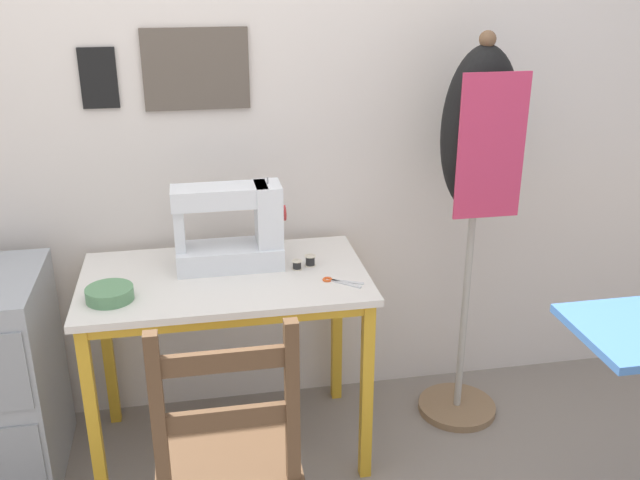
% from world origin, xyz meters
% --- Properties ---
extents(wall_back, '(10.00, 0.07, 2.55)m').
position_xyz_m(wall_back, '(-0.00, 0.65, 1.28)').
color(wall_back, silver).
rests_on(wall_back, ground_plane).
extents(sewing_table, '(1.00, 0.59, 0.73)m').
position_xyz_m(sewing_table, '(0.00, 0.28, 0.63)').
color(sewing_table, silver).
rests_on(sewing_table, ground_plane).
extents(sewing_machine, '(0.39, 0.17, 0.33)m').
position_xyz_m(sewing_machine, '(0.05, 0.37, 0.87)').
color(sewing_machine, white).
rests_on(sewing_machine, sewing_table).
extents(fabric_bowl, '(0.15, 0.15, 0.04)m').
position_xyz_m(fabric_bowl, '(-0.38, 0.17, 0.75)').
color(fabric_bowl, '#56895B').
rests_on(fabric_bowl, sewing_table).
extents(scissors, '(0.14, 0.11, 0.01)m').
position_xyz_m(scissors, '(0.38, 0.17, 0.73)').
color(scissors, silver).
rests_on(scissors, sewing_table).
extents(thread_spool_near_machine, '(0.04, 0.04, 0.03)m').
position_xyz_m(thread_spool_near_machine, '(0.26, 0.30, 0.75)').
color(thread_spool_near_machine, black).
rests_on(thread_spool_near_machine, sewing_table).
extents(thread_spool_mid_table, '(0.04, 0.04, 0.04)m').
position_xyz_m(thread_spool_mid_table, '(0.31, 0.32, 0.75)').
color(thread_spool_mid_table, black).
rests_on(thread_spool_mid_table, sewing_table).
extents(wooden_chair, '(0.40, 0.38, 0.94)m').
position_xyz_m(wooden_chair, '(-0.04, -0.35, 0.45)').
color(wooden_chair, '#513823').
rests_on(wooden_chair, ground_plane).
extents(dress_form, '(0.32, 0.32, 1.54)m').
position_xyz_m(dress_form, '(0.94, 0.35, 1.09)').
color(dress_form, '#846647').
rests_on(dress_form, ground_plane).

